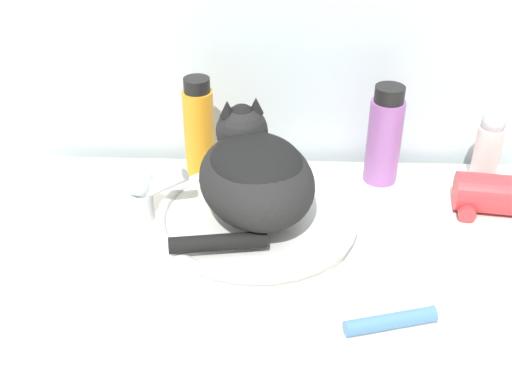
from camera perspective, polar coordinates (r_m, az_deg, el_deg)
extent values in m
cylinder|color=silver|center=(1.16, 0.02, -2.77)|extent=(0.34, 0.34, 0.03)
torus|color=silver|center=(1.15, 0.02, -2.14)|extent=(0.36, 0.36, 0.02)
ellipsoid|color=black|center=(1.11, 0.03, 1.10)|extent=(0.26, 0.30, 0.13)
ellipsoid|color=black|center=(1.09, 0.03, 2.73)|extent=(0.21, 0.23, 0.06)
sphere|color=black|center=(1.17, -1.26, 5.43)|extent=(0.10, 0.10, 0.10)
sphere|color=black|center=(1.16, -1.28, 6.58)|extent=(0.05, 0.05, 0.05)
cone|color=black|center=(1.16, -0.01, 7.71)|extent=(0.03, 0.03, 0.03)
cone|color=black|center=(1.15, -2.58, 7.42)|extent=(0.03, 0.03, 0.03)
cylinder|color=black|center=(1.05, -3.40, -4.50)|extent=(0.16, 0.05, 0.03)
cylinder|color=silver|center=(1.20, -10.10, -1.28)|extent=(0.04, 0.04, 0.06)
cylinder|color=silver|center=(1.16, -8.31, 0.67)|extent=(0.10, 0.04, 0.07)
sphere|color=silver|center=(1.17, -10.36, 0.91)|extent=(0.05, 0.05, 0.05)
cylinder|color=silver|center=(1.36, 19.80, 3.10)|extent=(0.05, 0.05, 0.12)
sphere|color=#B7B7BC|center=(1.32, 20.37, 5.78)|extent=(0.05, 0.05, 0.05)
cylinder|color=#93569E|center=(1.29, 11.29, 4.41)|extent=(0.07, 0.07, 0.17)
cylinder|color=black|center=(1.25, 11.79, 8.52)|extent=(0.06, 0.06, 0.03)
cylinder|color=orange|center=(1.28, -5.05, 5.05)|extent=(0.06, 0.06, 0.19)
cylinder|color=black|center=(1.24, -5.29, 9.45)|extent=(0.05, 0.05, 0.03)
cylinder|color=#4C7FB2|center=(0.99, 11.85, -11.19)|extent=(0.14, 0.06, 0.02)
cylinder|color=white|center=(1.02, 16.01, -10.27)|extent=(0.02, 0.03, 0.03)
cylinder|color=#C63338|center=(1.28, 20.45, -0.17)|extent=(0.15, 0.09, 0.08)
cylinder|color=#C63338|center=(1.28, 18.07, -0.77)|extent=(0.05, 0.10, 0.03)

